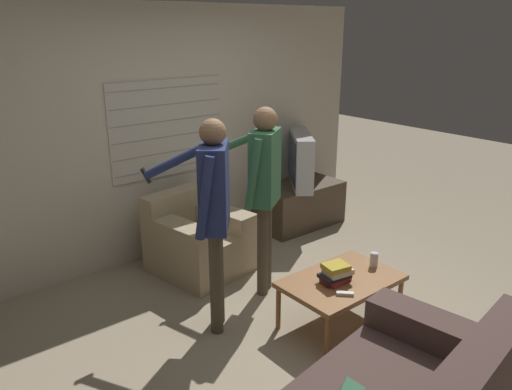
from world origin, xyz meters
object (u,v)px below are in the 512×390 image
book_stack (336,273)px  soda_can (374,260)px  tv (300,159)px  person_left_standing (213,202)px  coffee_table (341,283)px  armchair_beige (197,240)px  person_right_standing (263,180)px  spare_remote (345,294)px

book_stack → soda_can: bearing=-2.2°
tv → person_left_standing: (-2.04, -1.17, 0.25)m
coffee_table → soda_can: (0.37, -0.03, 0.10)m
armchair_beige → tv: size_ratio=1.17×
tv → book_stack: tv is taller
armchair_beige → person_left_standing: 1.31m
tv → person_right_standing: size_ratio=0.48×
tv → person_left_standing: bearing=-23.2°
person_left_standing → soda_can: (1.17, -0.63, -0.60)m
person_left_standing → spare_remote: 1.21m
coffee_table → person_left_standing: person_left_standing is taller
coffee_table → soda_can: bearing=-3.9°
armchair_beige → book_stack: bearing=90.7°
person_right_standing → book_stack: person_right_standing is taller
person_left_standing → book_stack: 1.12m
armchair_beige → person_right_standing: 1.09m
person_right_standing → soda_can: person_right_standing is taller
soda_can → spare_remote: soda_can is taller
person_left_standing → soda_can: 1.46m
book_stack → spare_remote: size_ratio=2.20×
tv → spare_remote: bearing=1.3°
armchair_beige → person_left_standing: bearing=55.9°
tv → person_left_standing: person_left_standing is taller
person_right_standing → soda_can: 1.15m
armchair_beige → soda_can: size_ratio=7.62×
soda_can → spare_remote: (-0.54, -0.16, -0.05)m
person_right_standing → book_stack: (0.05, -0.83, -0.58)m
person_right_standing → armchair_beige: bearing=72.1°
spare_remote → person_left_standing: bearing=83.3°
armchair_beige → spare_remote: bearing=86.6°
armchair_beige → spare_remote: armchair_beige is taller
armchair_beige → coffee_table: (0.36, -1.57, 0.06)m
armchair_beige → tv: tv is taller
spare_remote → person_right_standing: bearing=42.4°
tv → soda_can: bearing=11.2°
person_left_standing → spare_remote: size_ratio=14.17×
armchair_beige → spare_remote: size_ratio=7.98×
person_right_standing → spare_remote: size_ratio=14.11×
armchair_beige → person_right_standing: (0.23, -0.75, 0.76)m
tv → person_right_standing: 1.69m
coffee_table → spare_remote: (-0.17, -0.19, 0.05)m
person_left_standing → tv: bearing=-20.5°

